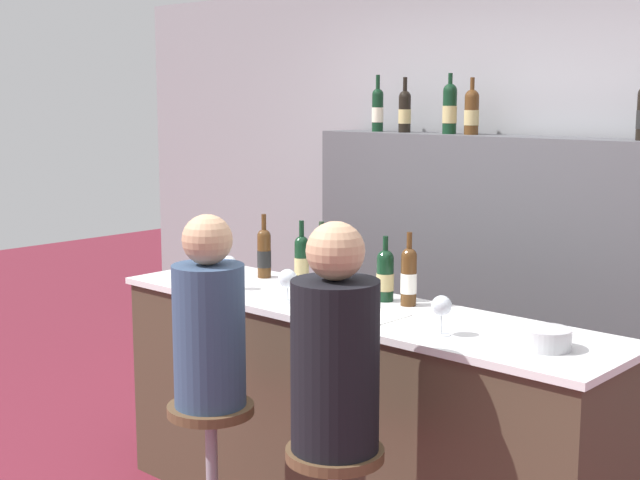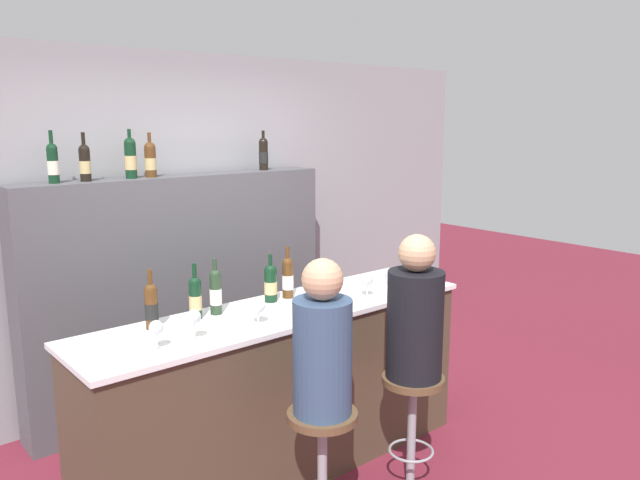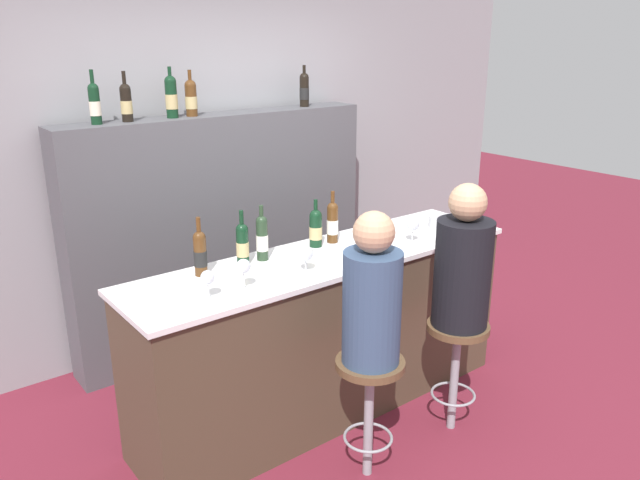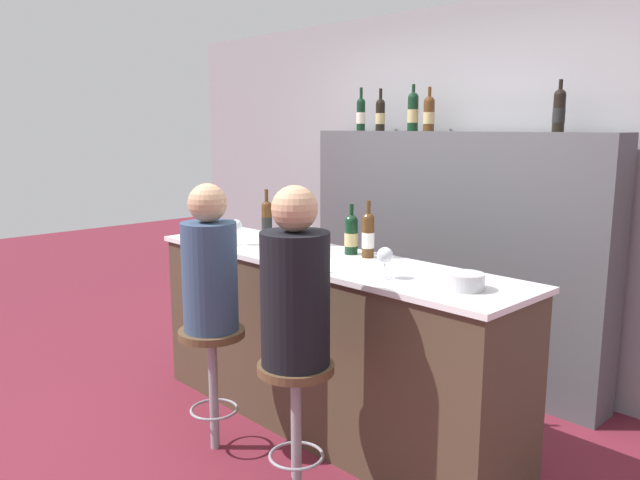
{
  "view_description": "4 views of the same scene",
  "coord_description": "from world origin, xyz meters",
  "px_view_note": "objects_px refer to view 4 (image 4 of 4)",
  "views": [
    {
      "loc": [
        2.45,
        -2.6,
        1.92
      ],
      "look_at": [
        -0.12,
        0.22,
        1.31
      ],
      "focal_mm": 50.0,
      "sensor_mm": 36.0,
      "label": 1
    },
    {
      "loc": [
        -2.08,
        -2.53,
        2.11
      ],
      "look_at": [
        0.23,
        0.22,
        1.41
      ],
      "focal_mm": 35.0,
      "sensor_mm": 36.0,
      "label": 2
    },
    {
      "loc": [
        -2.14,
        -2.39,
        2.25
      ],
      "look_at": [
        -0.1,
        0.23,
        1.15
      ],
      "focal_mm": 35.0,
      "sensor_mm": 36.0,
      "label": 3
    },
    {
      "loc": [
        2.48,
        -2.13,
        1.75
      ],
      "look_at": [
        0.06,
        0.2,
        1.14
      ],
      "focal_mm": 35.0,
      "sensor_mm": 36.0,
      "label": 4
    }
  ],
  "objects_px": {
    "metal_bowl": "(465,281)",
    "bar_stool_right": "(296,395)",
    "wine_bottle_backbar_3": "(429,113)",
    "wine_glass_1": "(236,226)",
    "guest_seated_right": "(295,288)",
    "wine_bottle_backbar_4": "(559,110)",
    "wine_bottle_counter_1": "(293,223)",
    "wine_glass_0": "(218,224)",
    "wine_bottle_backbar_2": "(413,111)",
    "wine_bottle_backbar_0": "(361,114)",
    "wine_bottle_backbar_1": "(380,114)",
    "wine_glass_2": "(276,237)",
    "wine_bottle_counter_4": "(368,235)",
    "wine_bottle_counter_3": "(351,234)",
    "guest_seated_left": "(210,266)",
    "wine_bottle_counter_2": "(306,224)",
    "wine_glass_3": "(385,256)",
    "bar_stool_left": "(212,357)",
    "wine_bottle_counter_0": "(267,218)"
  },
  "relations": [
    {
      "from": "metal_bowl",
      "to": "bar_stool_right",
      "type": "distance_m",
      "value": 0.94
    },
    {
      "from": "wine_bottle_backbar_3",
      "to": "bar_stool_right",
      "type": "height_order",
      "value": "wine_bottle_backbar_3"
    },
    {
      "from": "wine_glass_1",
      "to": "guest_seated_right",
      "type": "xyz_separation_m",
      "value": [
        1.1,
        -0.49,
        -0.1
      ]
    },
    {
      "from": "wine_bottle_backbar_4",
      "to": "bar_stool_right",
      "type": "xyz_separation_m",
      "value": [
        -0.29,
        -1.85,
        -1.32
      ]
    },
    {
      "from": "wine_bottle_counter_1",
      "to": "wine_glass_0",
      "type": "distance_m",
      "value": 0.49
    },
    {
      "from": "wine_bottle_backbar_2",
      "to": "wine_glass_0",
      "type": "relative_size",
      "value": 2.22
    },
    {
      "from": "wine_bottle_backbar_0",
      "to": "wine_bottle_backbar_1",
      "type": "height_order",
      "value": "wine_bottle_backbar_0"
    },
    {
      "from": "wine_bottle_backbar_2",
      "to": "metal_bowl",
      "type": "xyz_separation_m",
      "value": [
        1.29,
        -1.26,
        -0.8
      ]
    },
    {
      "from": "guest_seated_right",
      "to": "wine_glass_2",
      "type": "bearing_deg",
      "value": 145.51
    },
    {
      "from": "wine_bottle_counter_4",
      "to": "metal_bowl",
      "type": "distance_m",
      "value": 0.81
    },
    {
      "from": "wine_bottle_counter_3",
      "to": "wine_bottle_backbar_3",
      "type": "distance_m",
      "value": 1.29
    },
    {
      "from": "metal_bowl",
      "to": "guest_seated_left",
      "type": "relative_size",
      "value": 0.23
    },
    {
      "from": "wine_bottle_backbar_0",
      "to": "wine_glass_2",
      "type": "bearing_deg",
      "value": -66.59
    },
    {
      "from": "wine_bottle_counter_2",
      "to": "metal_bowl",
      "type": "distance_m",
      "value": 1.31
    },
    {
      "from": "wine_bottle_backbar_4",
      "to": "wine_glass_3",
      "type": "relative_size",
      "value": 1.99
    },
    {
      "from": "wine_bottle_backbar_4",
      "to": "wine_glass_3",
      "type": "xyz_separation_m",
      "value": [
        -0.18,
        -1.36,
        -0.72
      ]
    },
    {
      "from": "wine_glass_1",
      "to": "guest_seated_left",
      "type": "relative_size",
      "value": 0.21
    },
    {
      "from": "guest_seated_right",
      "to": "wine_bottle_counter_3",
      "type": "bearing_deg",
      "value": 117.08
    },
    {
      "from": "wine_bottle_backbar_2",
      "to": "wine_bottle_counter_3",
      "type": "bearing_deg",
      "value": -69.67
    },
    {
      "from": "wine_bottle_backbar_0",
      "to": "bar_stool_left",
      "type": "relative_size",
      "value": 0.48
    },
    {
      "from": "wine_glass_3",
      "to": "guest_seated_right",
      "type": "relative_size",
      "value": 0.19
    },
    {
      "from": "wine_glass_0",
      "to": "wine_glass_2",
      "type": "height_order",
      "value": "same"
    },
    {
      "from": "wine_glass_1",
      "to": "bar_stool_right",
      "type": "xyz_separation_m",
      "value": [
        1.1,
        -0.49,
        -0.61
      ]
    },
    {
      "from": "wine_bottle_counter_1",
      "to": "wine_glass_2",
      "type": "relative_size",
      "value": 2.12
    },
    {
      "from": "wine_glass_2",
      "to": "guest_seated_right",
      "type": "height_order",
      "value": "guest_seated_right"
    },
    {
      "from": "wine_bottle_counter_1",
      "to": "wine_glass_2",
      "type": "distance_m",
      "value": 0.37
    },
    {
      "from": "wine_bottle_counter_2",
      "to": "wine_glass_3",
      "type": "height_order",
      "value": "wine_bottle_counter_2"
    },
    {
      "from": "wine_bottle_counter_0",
      "to": "wine_bottle_backbar_3",
      "type": "relative_size",
      "value": 1.06
    },
    {
      "from": "wine_bottle_backbar_3",
      "to": "wine_glass_1",
      "type": "xyz_separation_m",
      "value": [
        -0.45,
        -1.36,
        -0.7
      ]
    },
    {
      "from": "wine_bottle_counter_1",
      "to": "bar_stool_left",
      "type": "xyz_separation_m",
      "value": [
        0.25,
        -0.8,
        -0.62
      ]
    },
    {
      "from": "wine_bottle_backbar_3",
      "to": "wine_glass_2",
      "type": "bearing_deg",
      "value": -92.44
    },
    {
      "from": "wine_bottle_counter_1",
      "to": "wine_bottle_backbar_4",
      "type": "distance_m",
      "value": 1.75
    },
    {
      "from": "wine_glass_0",
      "to": "wine_bottle_counter_3",
      "type": "bearing_deg",
      "value": 19.03
    },
    {
      "from": "wine_glass_0",
      "to": "bar_stool_right",
      "type": "relative_size",
      "value": 0.22
    },
    {
      "from": "wine_bottle_counter_2",
      "to": "wine_glass_1",
      "type": "relative_size",
      "value": 2.0
    },
    {
      "from": "wine_glass_1",
      "to": "guest_seated_right",
      "type": "relative_size",
      "value": 0.2
    },
    {
      "from": "guest_seated_right",
      "to": "wine_bottle_backbar_1",
      "type": "bearing_deg",
      "value": 120.85
    },
    {
      "from": "wine_bottle_counter_1",
      "to": "wine_glass_1",
      "type": "distance_m",
      "value": 0.36
    },
    {
      "from": "wine_bottle_backbar_1",
      "to": "wine_glass_0",
      "type": "distance_m",
      "value": 1.55
    },
    {
      "from": "wine_glass_2",
      "to": "guest_seated_left",
      "type": "height_order",
      "value": "guest_seated_left"
    },
    {
      "from": "bar_stool_left",
      "to": "wine_bottle_counter_0",
      "type": "bearing_deg",
      "value": 122.33
    },
    {
      "from": "wine_bottle_backbar_4",
      "to": "bar_stool_right",
      "type": "height_order",
      "value": "wine_bottle_backbar_4"
    },
    {
      "from": "wine_glass_3",
      "to": "wine_bottle_backbar_2",
      "type": "bearing_deg",
      "value": 123.69
    },
    {
      "from": "wine_bottle_counter_1",
      "to": "wine_bottle_backbar_2",
      "type": "xyz_separation_m",
      "value": [
        0.12,
        1.05,
        0.71
      ]
    },
    {
      "from": "wine_bottle_backbar_2",
      "to": "guest_seated_left",
      "type": "xyz_separation_m",
      "value": [
        0.12,
        -1.85,
        -0.83
      ]
    },
    {
      "from": "wine_bottle_counter_4",
      "to": "wine_glass_3",
      "type": "height_order",
      "value": "wine_bottle_counter_4"
    },
    {
      "from": "wine_bottle_counter_3",
      "to": "wine_glass_2",
      "type": "relative_size",
      "value": 1.98
    },
    {
      "from": "wine_glass_2",
      "to": "bar_stool_left",
      "type": "relative_size",
      "value": 0.22
    },
    {
      "from": "wine_bottle_backbar_3",
      "to": "wine_bottle_backbar_4",
      "type": "distance_m",
      "value": 0.95
    },
    {
      "from": "wine_bottle_counter_0",
      "to": "wine_glass_3",
      "type": "xyz_separation_m",
      "value": [
        1.29,
        -0.31,
        -0.02
      ]
    }
  ]
}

